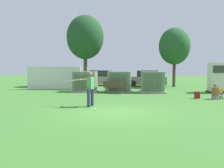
# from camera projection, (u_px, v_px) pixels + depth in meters

# --- Properties ---
(ground_plane) EXTENTS (96.00, 96.00, 0.00)m
(ground_plane) POSITION_uv_depth(u_px,v_px,m) (116.00, 112.00, 10.99)
(ground_plane) COLOR #3D752D
(fence_panel) EXTENTS (4.80, 0.12, 2.00)m
(fence_panel) POSITION_uv_depth(u_px,v_px,m) (54.00, 78.00, 22.08)
(fence_panel) COLOR silver
(fence_panel) RESTS_ON ground
(transformer_west) EXTENTS (2.10, 1.70, 1.62)m
(transformer_west) POSITION_uv_depth(u_px,v_px,m) (85.00, 82.00, 20.37)
(transformer_west) COLOR #9E9B93
(transformer_west) RESTS_ON ground
(transformer_mid_west) EXTENTS (2.10, 1.70, 1.62)m
(transformer_mid_west) POSITION_uv_depth(u_px,v_px,m) (120.00, 82.00, 20.07)
(transformer_mid_west) COLOR #9E9B93
(transformer_mid_west) RESTS_ON ground
(transformer_mid_east) EXTENTS (2.10, 1.70, 1.62)m
(transformer_mid_east) POSITION_uv_depth(u_px,v_px,m) (152.00, 82.00, 19.59)
(transformer_mid_east) COLOR #9E9B93
(transformer_mid_east) RESTS_ON ground
(generator_enclosure) EXTENTS (1.60, 1.40, 2.30)m
(generator_enclosure) POSITION_uv_depth(u_px,v_px,m) (219.00, 78.00, 19.52)
(generator_enclosure) COLOR #262626
(generator_enclosure) RESTS_ON ground
(park_bench) EXTENTS (1.84, 0.78, 0.92)m
(park_bench) POSITION_uv_depth(u_px,v_px,m) (115.00, 86.00, 18.91)
(park_bench) COLOR #4C3828
(park_bench) RESTS_ON ground
(batter) EXTENTS (1.61, 0.75, 1.74)m
(batter) POSITION_uv_depth(u_px,v_px,m) (89.00, 87.00, 12.57)
(batter) COLOR #282D4C
(batter) RESTS_ON ground
(sports_ball) EXTENTS (0.09, 0.09, 0.09)m
(sports_ball) POSITION_uv_depth(u_px,v_px,m) (95.00, 109.00, 11.55)
(sports_ball) COLOR white
(sports_ball) RESTS_ON ground
(seated_spectator) EXTENTS (0.79, 0.67, 0.96)m
(seated_spectator) POSITION_uv_depth(u_px,v_px,m) (216.00, 93.00, 15.50)
(seated_spectator) COLOR gray
(seated_spectator) RESTS_ON ground
(backpack) EXTENTS (0.33, 0.37, 0.44)m
(backpack) POSITION_uv_depth(u_px,v_px,m) (197.00, 95.00, 15.82)
(backpack) COLOR maroon
(backpack) RESTS_ON ground
(tree_left) EXTENTS (3.87, 3.87, 7.39)m
(tree_left) POSITION_uv_depth(u_px,v_px,m) (85.00, 37.00, 26.39)
(tree_left) COLOR #4C3828
(tree_left) RESTS_ON ground
(tree_center_left) EXTENTS (3.08, 3.08, 5.88)m
(tree_center_left) POSITION_uv_depth(u_px,v_px,m) (174.00, 46.00, 25.04)
(tree_center_left) COLOR #4C3828
(tree_center_left) RESTS_ON ground
(parked_car_leftmost) EXTENTS (4.36, 2.25, 1.62)m
(parked_car_leftmost) POSITION_uv_depth(u_px,v_px,m) (100.00, 78.00, 27.43)
(parked_car_leftmost) COLOR gray
(parked_car_leftmost) RESTS_ON ground
(parked_car_left_of_center) EXTENTS (4.20, 1.92, 1.62)m
(parked_car_left_of_center) POSITION_uv_depth(u_px,v_px,m) (146.00, 79.00, 26.26)
(parked_car_left_of_center) COLOR gray
(parked_car_left_of_center) RESTS_ON ground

